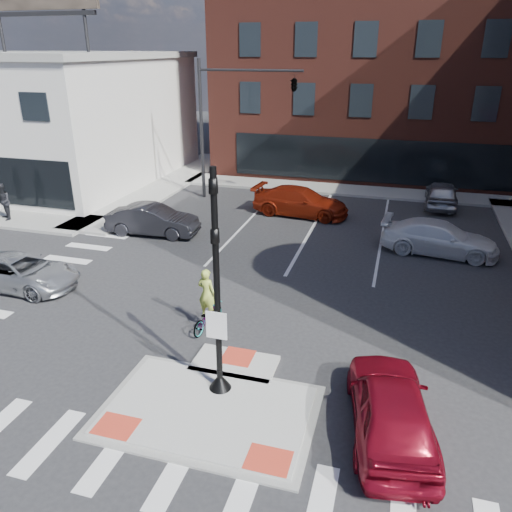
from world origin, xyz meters
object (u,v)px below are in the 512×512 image
(bg_car_red, at_px, (300,202))
(red_sedan, at_px, (391,407))
(silver_suv, at_px, (20,272))
(bg_car_silver, at_px, (442,194))
(bg_car_dark, at_px, (153,220))
(pedestrian_a, at_px, (2,202))
(cyclist, at_px, (207,309))
(white_pickup, at_px, (439,238))

(bg_car_red, bearing_deg, red_sedan, -155.27)
(silver_suv, height_order, bg_car_silver, bg_car_silver)
(silver_suv, distance_m, bg_car_dark, 7.09)
(red_sedan, distance_m, pedestrian_a, 22.66)
(red_sedan, bearing_deg, bg_car_red, -80.83)
(bg_car_dark, height_order, cyclist, cyclist)
(red_sedan, distance_m, bg_car_red, 16.95)
(bg_car_dark, xyz_separation_m, bg_car_silver, (13.83, 8.92, 0.01))
(bg_car_dark, bearing_deg, red_sedan, -136.40)
(pedestrian_a, bearing_deg, cyclist, 11.46)
(silver_suv, xyz_separation_m, bg_car_red, (8.45, 11.85, 0.12))
(white_pickup, xyz_separation_m, pedestrian_a, (-21.72, -1.91, 0.40))
(silver_suv, distance_m, cyclist, 8.05)
(white_pickup, relative_size, cyclist, 2.34)
(silver_suv, height_order, bg_car_dark, bg_car_dark)
(white_pickup, relative_size, bg_car_dark, 1.12)
(white_pickup, xyz_separation_m, bg_car_red, (-7.05, 3.73, 0.03))
(bg_car_red, bearing_deg, cyclist, -176.04)
(red_sedan, height_order, bg_car_dark, red_sedan)
(silver_suv, height_order, bg_car_red, bg_car_red)
(cyclist, bearing_deg, bg_car_silver, -105.13)
(cyclist, height_order, pedestrian_a, cyclist)
(bg_car_red, bearing_deg, silver_suv, 150.50)
(silver_suv, bearing_deg, pedestrian_a, 45.89)
(bg_car_dark, relative_size, pedestrian_a, 2.30)
(silver_suv, xyz_separation_m, white_pickup, (15.50, 8.13, 0.09))
(bg_car_red, relative_size, pedestrian_a, 2.69)
(silver_suv, relative_size, red_sedan, 1.02)
(red_sedan, relative_size, bg_car_red, 0.86)
(white_pickup, bearing_deg, red_sedan, 178.42)
(white_pickup, bearing_deg, cyclist, 146.09)
(silver_suv, relative_size, bg_car_red, 0.87)
(white_pickup, relative_size, bg_car_silver, 1.14)
(pedestrian_a, bearing_deg, bg_car_silver, 61.20)
(pedestrian_a, bearing_deg, silver_suv, -6.97)
(cyclist, bearing_deg, red_sedan, 161.22)
(bg_car_red, distance_m, cyclist, 12.76)
(red_sedan, relative_size, white_pickup, 0.90)
(silver_suv, distance_m, bg_car_red, 14.56)
(bg_car_dark, distance_m, bg_car_silver, 16.46)
(bg_car_red, height_order, cyclist, cyclist)
(bg_car_dark, distance_m, pedestrian_a, 8.36)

